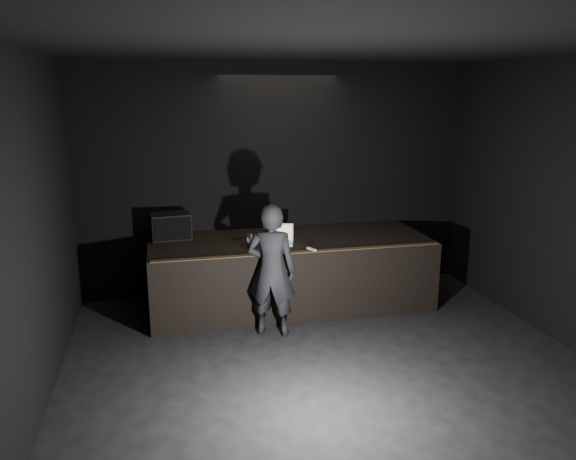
# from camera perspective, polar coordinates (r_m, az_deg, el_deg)

# --- Properties ---
(ground) EXTENTS (7.00, 7.00, 0.00)m
(ground) POSITION_cam_1_polar(r_m,az_deg,el_deg) (6.03, 6.40, -16.75)
(ground) COLOR black
(ground) RESTS_ON ground
(room_walls) EXTENTS (6.10, 7.10, 3.52)m
(room_walls) POSITION_cam_1_polar(r_m,az_deg,el_deg) (5.30, 6.99, 2.43)
(room_walls) COLOR black
(room_walls) RESTS_ON ground
(stage_riser) EXTENTS (4.00, 1.50, 1.00)m
(stage_riser) POSITION_cam_1_polar(r_m,az_deg,el_deg) (8.22, 0.18, -4.28)
(stage_riser) COLOR black
(stage_riser) RESTS_ON ground
(riser_lip) EXTENTS (3.92, 0.10, 0.01)m
(riser_lip) POSITION_cam_1_polar(r_m,az_deg,el_deg) (7.41, 1.45, -2.23)
(riser_lip) COLOR brown
(riser_lip) RESTS_ON stage_riser
(stage_monitor) EXTENTS (0.60, 0.47, 0.37)m
(stage_monitor) POSITION_cam_1_polar(r_m,az_deg,el_deg) (8.22, -11.86, 0.38)
(stage_monitor) COLOR black
(stage_monitor) RESTS_ON stage_riser
(cable) EXTENTS (0.82, 0.39, 0.02)m
(cable) POSITION_cam_1_polar(r_m,az_deg,el_deg) (8.29, -2.98, -0.48)
(cable) COLOR black
(cable) RESTS_ON stage_riser
(laptop) EXTENTS (0.44, 0.41, 0.25)m
(laptop) POSITION_cam_1_polar(r_m,az_deg,el_deg) (7.85, -0.83, -0.85)
(laptop) COLOR silver
(laptop) RESTS_ON stage_riser
(beer_can) EXTENTS (0.07, 0.07, 0.18)m
(beer_can) POSITION_cam_1_polar(r_m,az_deg,el_deg) (7.70, -3.95, -1.01)
(beer_can) COLOR silver
(beer_can) RESTS_ON stage_riser
(plastic_cup) EXTENTS (0.09, 0.09, 0.11)m
(plastic_cup) POSITION_cam_1_polar(r_m,az_deg,el_deg) (8.24, -2.55, -0.24)
(plastic_cup) COLOR white
(plastic_cup) RESTS_ON stage_riser
(wii_remote) EXTENTS (0.10, 0.17, 0.03)m
(wii_remote) POSITION_cam_1_polar(r_m,az_deg,el_deg) (7.50, 2.39, -1.98)
(wii_remote) COLOR silver
(wii_remote) RESTS_ON stage_riser
(person) EXTENTS (0.73, 0.61, 1.72)m
(person) POSITION_cam_1_polar(r_m,az_deg,el_deg) (7.14, -1.69, -4.12)
(person) COLOR black
(person) RESTS_ON ground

